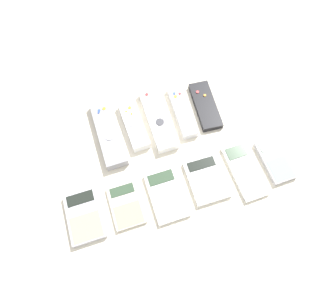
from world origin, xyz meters
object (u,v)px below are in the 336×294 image
Objects in this scene: remote_0 at (108,132)px; calculator_4 at (244,171)px; remote_2 at (159,119)px; remote_4 at (205,106)px; calculator_5 at (275,160)px; calculator_2 at (167,195)px; calculator_0 at (85,216)px; remote_3 at (182,111)px; remote_1 at (134,125)px; calculator_3 at (207,179)px; calculator_1 at (126,205)px.

remote_0 is 1.30× the size of calculator_4.
remote_2 is at bearing -0.62° from remote_0.
calculator_5 is (0.11, -0.21, -0.00)m from remote_4.
remote_0 is 0.23m from calculator_2.
remote_4 and calculator_0 have the same top height.
remote_1 is at bearing -177.28° from remote_3.
remote_1 reaches higher than calculator_3.
calculator_0 is 0.41m from calculator_4.
remote_1 reaches higher than remote_4.
remote_0 reaches higher than remote_3.
remote_1 is 0.14m from remote_3.
remote_1 is 0.78× the size of remote_2.
remote_2 is 1.63× the size of calculator_3.
remote_3 is 1.07× the size of remote_4.
remote_3 reaches higher than calculator_0.
remote_3 is (0.21, 0.01, -0.00)m from remote_0.
calculator_1 is at bearing -179.06° from calculator_3.
remote_0 is at bearing 114.00° from calculator_2.
calculator_3 is 0.10m from calculator_4.
calculator_1 is at bearing 176.23° from calculator_2.
remote_3 is 1.35× the size of calculator_5.
remote_0 is 1.71× the size of calculator_3.
calculator_4 is (0.10, -0.01, -0.00)m from calculator_3.
remote_4 is 1.31× the size of calculator_3.
remote_0 is at bearing -179.98° from remote_2.
remote_3 is at bearing 128.78° from calculator_5.
calculator_2 is (-0.18, -0.21, -0.00)m from remote_4.
remote_1 is 0.38m from calculator_5.
calculator_0 is at bearing -147.99° from remote_4.
remote_2 is 0.22m from calculator_2.
calculator_4 is at bearing -1.57° from calculator_0.
calculator_1 is at bearing -92.27° from remote_0.
remote_3 is 1.24× the size of calculator_2.
remote_3 is 0.28m from calculator_5.
calculator_2 is at bearing -102.48° from remote_2.
remote_4 is at bearing -2.23° from remote_1.
calculator_1 is 0.91× the size of calculator_5.
calculator_0 is (-0.31, -0.21, -0.00)m from remote_3.
calculator_0 is at bearing 177.16° from calculator_4.
remote_2 is 0.21m from calculator_3.
remote_4 is 0.22m from calculator_3.
remote_3 reaches higher than calculator_1.
calculator_2 is at bearing -66.40° from remote_0.
calculator_1 is (-0.07, -0.21, -0.01)m from remote_1.
calculator_3 reaches higher than calculator_4.
remote_2 is (0.14, 0.00, -0.00)m from remote_0.
remote_0 is 0.44m from calculator_5.
remote_4 is 1.23× the size of calculator_0.
remote_2 is at bearing 126.01° from calculator_4.
calculator_3 is at bearing -89.95° from remote_3.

